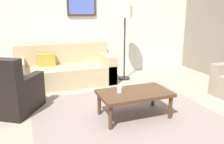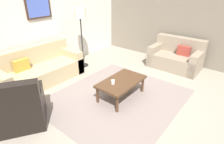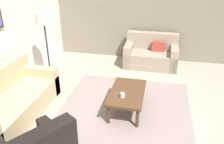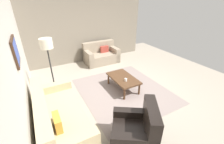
{
  "view_description": "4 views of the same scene",
  "coord_description": "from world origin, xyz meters",
  "px_view_note": "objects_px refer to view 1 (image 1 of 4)",
  "views": [
    {
      "loc": [
        -1.41,
        -3.08,
        1.64
      ],
      "look_at": [
        -0.19,
        0.15,
        0.71
      ],
      "focal_mm": 37.43,
      "sensor_mm": 36.0,
      "label": 1
    },
    {
      "loc": [
        -2.74,
        -2.07,
        2.31
      ],
      "look_at": [
        -0.02,
        0.12,
        0.62
      ],
      "focal_mm": 29.4,
      "sensor_mm": 36.0,
      "label": 2
    },
    {
      "loc": [
        -3.61,
        -0.55,
        2.6
      ],
      "look_at": [
        0.18,
        0.28,
        0.75
      ],
      "focal_mm": 36.34,
      "sensor_mm": 36.0,
      "label": 3
    },
    {
      "loc": [
        -3.29,
        2.2,
        2.66
      ],
      "look_at": [
        0.1,
        0.37,
        0.7
      ],
      "focal_mm": 24.08,
      "sensor_mm": 36.0,
      "label": 4
    }
  ],
  "objects_px": {
    "couch_main": "(65,70)",
    "framed_artwork": "(82,5)",
    "cup": "(120,90)",
    "lamp_standing": "(125,20)",
    "coffee_table": "(134,95)",
    "armchair_leather": "(8,95)"
  },
  "relations": [
    {
      "from": "couch_main",
      "to": "cup",
      "type": "height_order",
      "value": "couch_main"
    },
    {
      "from": "couch_main",
      "to": "cup",
      "type": "distance_m",
      "value": 2.13
    },
    {
      "from": "armchair_leather",
      "to": "lamp_standing",
      "type": "distance_m",
      "value": 2.95
    },
    {
      "from": "framed_artwork",
      "to": "armchair_leather",
      "type": "bearing_deg",
      "value": -134.47
    },
    {
      "from": "couch_main",
      "to": "lamp_standing",
      "type": "height_order",
      "value": "lamp_standing"
    },
    {
      "from": "couch_main",
      "to": "cup",
      "type": "bearing_deg",
      "value": -76.83
    },
    {
      "from": "couch_main",
      "to": "framed_artwork",
      "type": "relative_size",
      "value": 3.07
    },
    {
      "from": "couch_main",
      "to": "armchair_leather",
      "type": "height_order",
      "value": "armchair_leather"
    },
    {
      "from": "cup",
      "to": "lamp_standing",
      "type": "height_order",
      "value": "lamp_standing"
    },
    {
      "from": "lamp_standing",
      "to": "coffee_table",
      "type": "bearing_deg",
      "value": -109.18
    },
    {
      "from": "cup",
      "to": "lamp_standing",
      "type": "distance_m",
      "value": 2.29
    },
    {
      "from": "couch_main",
      "to": "coffee_table",
      "type": "distance_m",
      "value": 2.24
    },
    {
      "from": "coffee_table",
      "to": "lamp_standing",
      "type": "distance_m",
      "value": 2.3
    },
    {
      "from": "framed_artwork",
      "to": "lamp_standing",
      "type": "bearing_deg",
      "value": -35.88
    },
    {
      "from": "cup",
      "to": "lamp_standing",
      "type": "relative_size",
      "value": 0.05
    },
    {
      "from": "lamp_standing",
      "to": "couch_main",
      "type": "bearing_deg",
      "value": 172.13
    },
    {
      "from": "couch_main",
      "to": "framed_artwork",
      "type": "xyz_separation_m",
      "value": [
        0.53,
        0.42,
        1.44
      ]
    },
    {
      "from": "couch_main",
      "to": "armchair_leather",
      "type": "relative_size",
      "value": 1.9
    },
    {
      "from": "couch_main",
      "to": "cup",
      "type": "relative_size",
      "value": 23.67
    },
    {
      "from": "armchair_leather",
      "to": "lamp_standing",
      "type": "xyz_separation_m",
      "value": [
        2.52,
        1.09,
        1.1
      ]
    },
    {
      "from": "armchair_leather",
      "to": "coffee_table",
      "type": "height_order",
      "value": "armchair_leather"
    },
    {
      "from": "couch_main",
      "to": "lamp_standing",
      "type": "xyz_separation_m",
      "value": [
        1.38,
        -0.19,
        1.11
      ]
    }
  ]
}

